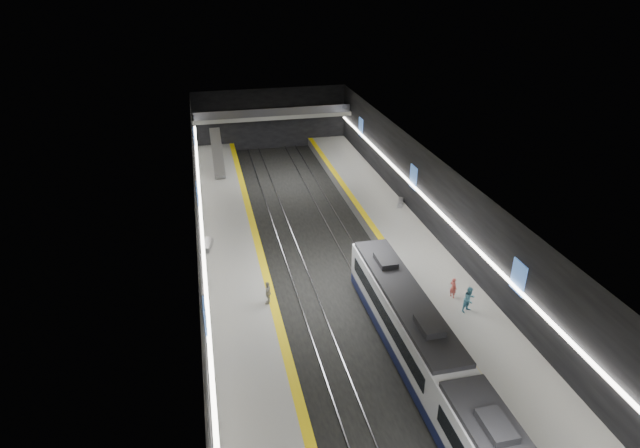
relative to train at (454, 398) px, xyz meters
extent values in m
plane|color=black|center=(-2.50, 14.75, -2.20)|extent=(70.00, 70.00, 0.00)
cube|color=beige|center=(-2.50, 14.75, 5.80)|extent=(20.00, 70.00, 0.04)
cube|color=black|center=(-12.50, 14.75, 1.80)|extent=(0.04, 70.00, 8.00)
cube|color=black|center=(7.50, 14.75, 1.80)|extent=(0.04, 70.00, 8.00)
cube|color=black|center=(-2.50, 49.75, 1.80)|extent=(20.00, 0.04, 8.00)
cube|color=slate|center=(-10.00, 14.75, -1.70)|extent=(5.00, 70.00, 1.00)
cube|color=#9B9C97|center=(-10.00, 14.75, -1.19)|extent=(5.00, 70.00, 0.02)
cube|color=yellow|center=(-7.80, 14.75, -1.18)|extent=(0.60, 70.00, 0.02)
cube|color=slate|center=(5.00, 14.75, -1.70)|extent=(5.00, 70.00, 1.00)
cube|color=#9B9C97|center=(5.00, 14.75, -1.19)|extent=(5.00, 70.00, 0.02)
cube|color=yellow|center=(2.80, 14.75, -1.18)|extent=(0.60, 70.00, 0.02)
cube|color=gray|center=(-5.72, 14.75, -2.14)|extent=(0.08, 70.00, 0.12)
cube|color=gray|center=(-4.28, 14.75, -2.14)|extent=(0.08, 70.00, 0.12)
cube|color=gray|center=(-0.72, 14.75, -2.14)|extent=(0.08, 70.00, 0.12)
cube|color=gray|center=(0.72, 14.75, -2.14)|extent=(0.08, 70.00, 0.12)
cube|color=#10163B|center=(0.00, 7.50, -1.45)|extent=(2.65, 15.00, 0.80)
cube|color=silver|center=(0.00, 7.50, 0.20)|extent=(2.65, 15.00, 2.50)
cube|color=black|center=(0.00, 7.50, 1.60)|extent=(2.44, 14.25, 0.30)
cube|color=black|center=(0.00, 7.50, 0.25)|extent=(2.69, 13.20, 1.00)
cube|color=black|center=(0.00, -0.02, 0.15)|extent=(1.85, 0.05, 1.20)
cube|color=#3C67B5|center=(-12.42, 6.75, 2.30)|extent=(0.10, 1.50, 2.20)
cube|color=#3C67B5|center=(-12.42, 24.75, 2.30)|extent=(0.10, 1.50, 2.20)
cube|color=#3C67B5|center=(-12.42, 41.75, 2.30)|extent=(0.10, 1.50, 2.20)
cube|color=#3C67B5|center=(7.42, 6.75, 2.30)|extent=(0.10, 1.50, 2.20)
cube|color=#3C67B5|center=(7.42, 24.75, 2.30)|extent=(0.10, 1.50, 2.20)
cube|color=#3C67B5|center=(7.42, 41.75, 2.30)|extent=(0.10, 1.50, 2.20)
cube|color=white|center=(-12.30, 14.75, 1.60)|extent=(0.25, 68.60, 0.12)
cube|color=white|center=(7.30, 14.75, 1.60)|extent=(0.25, 68.60, 0.12)
cube|color=gray|center=(-2.50, 47.75, 2.80)|extent=(20.00, 3.00, 0.50)
cube|color=#47474C|center=(-2.50, 46.30, 3.55)|extent=(19.60, 0.08, 1.00)
cube|color=#99999E|center=(-10.00, 40.75, 0.70)|extent=(1.20, 7.50, 3.92)
cube|color=#99999E|center=(-12.00, 21.71, -0.95)|extent=(1.00, 2.13, 0.50)
cube|color=#99999E|center=(7.00, 26.40, -0.98)|extent=(1.20, 1.84, 0.44)
imported|color=#D4564F|center=(4.89, 10.29, -0.41)|extent=(0.56, 0.67, 1.57)
imported|color=#539AB5|center=(5.20, 8.48, -0.24)|extent=(1.12, 1.01, 1.91)
imported|color=#BAB7AA|center=(-8.13, 12.52, -0.33)|extent=(0.74, 1.10, 1.74)
camera|label=1|loc=(-11.60, -18.89, 20.73)|focal=30.00mm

